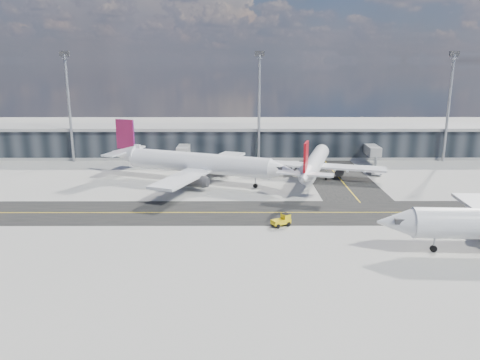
{
  "coord_description": "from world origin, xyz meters",
  "views": [
    {
      "loc": [
        -5.39,
        -75.89,
        26.47
      ],
      "look_at": [
        -5.15,
        8.08,
        5.0
      ],
      "focal_mm": 35.0,
      "sensor_mm": 36.0,
      "label": 1
    }
  ],
  "objects_px": {
    "baggage_tug": "(282,220)",
    "service_van": "(373,171)",
    "airliner_af": "(196,163)",
    "airliner_redtail": "(315,163)"
  },
  "relations": [
    {
      "from": "baggage_tug",
      "to": "service_van",
      "type": "bearing_deg",
      "value": 115.17
    },
    {
      "from": "airliner_af",
      "to": "service_van",
      "type": "height_order",
      "value": "airliner_af"
    },
    {
      "from": "baggage_tug",
      "to": "airliner_af",
      "type": "bearing_deg",
      "value": 179.89
    },
    {
      "from": "airliner_af",
      "to": "airliner_redtail",
      "type": "xyz_separation_m",
      "value": [
        26.93,
        2.84,
        -0.72
      ]
    },
    {
      "from": "airliner_af",
      "to": "baggage_tug",
      "type": "relative_size",
      "value": 12.38
    },
    {
      "from": "airliner_af",
      "to": "baggage_tug",
      "type": "xyz_separation_m",
      "value": [
        16.71,
        -28.83,
        -3.39
      ]
    },
    {
      "from": "airliner_af",
      "to": "baggage_tug",
      "type": "height_order",
      "value": "airliner_af"
    },
    {
      "from": "airliner_redtail",
      "to": "service_van",
      "type": "distance_m",
      "value": 15.72
    },
    {
      "from": "airliner_redtail",
      "to": "baggage_tug",
      "type": "relative_size",
      "value": 10.58
    },
    {
      "from": "airliner_redtail",
      "to": "service_van",
      "type": "bearing_deg",
      "value": 33.04
    }
  ]
}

